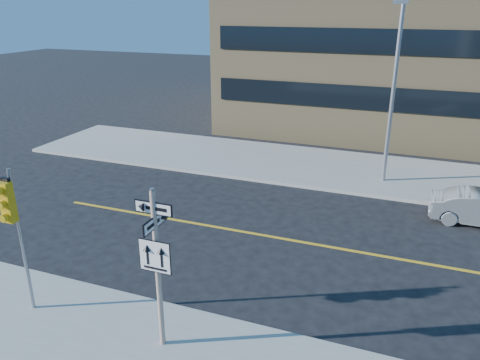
% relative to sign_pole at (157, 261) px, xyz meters
% --- Properties ---
extents(ground, '(120.00, 120.00, 0.00)m').
position_rel_sign_pole_xyz_m(ground, '(0.00, 2.51, -2.44)').
color(ground, black).
rests_on(ground, ground).
extents(sign_pole, '(0.92, 0.92, 4.06)m').
position_rel_sign_pole_xyz_m(sign_pole, '(0.00, 0.00, 0.00)').
color(sign_pole, silver).
rests_on(sign_pole, near_sidewalk).
extents(traffic_signal, '(0.32, 0.45, 4.00)m').
position_rel_sign_pole_xyz_m(traffic_signal, '(-4.00, -0.15, 0.59)').
color(traffic_signal, gray).
rests_on(traffic_signal, near_sidewalk).
extents(streetlight_a, '(0.55, 2.25, 8.00)m').
position_rel_sign_pole_xyz_m(streetlight_a, '(4.00, 13.27, 2.32)').
color(streetlight_a, gray).
rests_on(streetlight_a, far_sidewalk).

